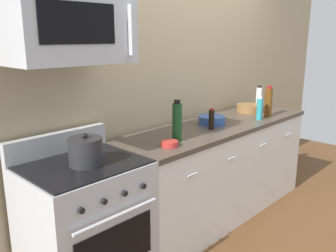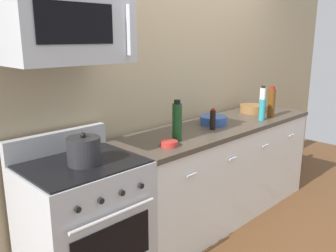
# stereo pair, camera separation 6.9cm
# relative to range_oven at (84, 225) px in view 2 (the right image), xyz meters

# --- Properties ---
(ground_plane) EXTENTS (6.41, 6.41, 0.00)m
(ground_plane) POSITION_rel_range_oven_xyz_m (1.50, -0.00, -0.47)
(ground_plane) COLOR brown
(back_wall) EXTENTS (5.34, 0.10, 2.70)m
(back_wall) POSITION_rel_range_oven_xyz_m (1.50, 0.41, 0.88)
(back_wall) COLOR tan
(back_wall) RESTS_ON ground_plane
(counter_unit) EXTENTS (2.25, 0.66, 0.92)m
(counter_unit) POSITION_rel_range_oven_xyz_m (1.50, -0.00, -0.01)
(counter_unit) COLOR white
(counter_unit) RESTS_ON ground_plane
(range_oven) EXTENTS (0.76, 0.69, 1.07)m
(range_oven) POSITION_rel_range_oven_xyz_m (0.00, 0.00, 0.00)
(range_oven) COLOR #B7BABF
(range_oven) RESTS_ON ground_plane
(microwave) EXTENTS (0.74, 0.44, 0.40)m
(microwave) POSITION_rel_range_oven_xyz_m (0.00, 0.04, 1.28)
(microwave) COLOR #B7BABF
(bottle_vinegar_white) EXTENTS (0.07, 0.07, 0.26)m
(bottle_vinegar_white) POSITION_rel_range_oven_xyz_m (2.37, 0.09, 0.58)
(bottle_vinegar_white) COLOR silver
(bottle_vinegar_white) RESTS_ON countertop_slab
(bottle_dish_soap) EXTENTS (0.06, 0.06, 0.23)m
(bottle_dish_soap) POSITION_rel_range_oven_xyz_m (1.90, -0.19, 0.56)
(bottle_dish_soap) COLOR teal
(bottle_dish_soap) RESTS_ON countertop_slab
(bottle_wine_amber) EXTENTS (0.07, 0.07, 0.31)m
(bottle_wine_amber) POSITION_rel_range_oven_xyz_m (2.08, -0.18, 0.60)
(bottle_wine_amber) COLOR #59330F
(bottle_wine_amber) RESTS_ON countertop_slab
(bottle_soy_sauce_dark) EXTENTS (0.05, 0.05, 0.19)m
(bottle_soy_sauce_dark) POSITION_rel_range_oven_xyz_m (1.27, -0.08, 0.54)
(bottle_soy_sauce_dark) COLOR black
(bottle_soy_sauce_dark) RESTS_ON countertop_slab
(bottle_wine_green) EXTENTS (0.08, 0.08, 0.32)m
(bottle_wine_green) POSITION_rel_range_oven_xyz_m (0.80, -0.10, 0.60)
(bottle_wine_green) COLOR #19471E
(bottle_wine_green) RESTS_ON countertop_slab
(bowl_red_small) EXTENTS (0.13, 0.13, 0.04)m
(bowl_red_small) POSITION_rel_range_oven_xyz_m (0.65, -0.16, 0.47)
(bowl_red_small) COLOR #B72D28
(bowl_red_small) RESTS_ON countertop_slab
(bowl_wooden_salad) EXTENTS (0.27, 0.27, 0.08)m
(bowl_wooden_salad) POSITION_rel_range_oven_xyz_m (2.15, 0.08, 0.50)
(bowl_wooden_salad) COLOR brown
(bowl_wooden_salad) RESTS_ON countertop_slab
(bowl_blue_mixing) EXTENTS (0.25, 0.25, 0.08)m
(bowl_blue_mixing) POSITION_rel_range_oven_xyz_m (1.43, 0.03, 0.49)
(bowl_blue_mixing) COLOR #2D519E
(bowl_blue_mixing) RESTS_ON countertop_slab
(stockpot) EXTENTS (0.21, 0.21, 0.21)m
(stockpot) POSITION_rel_range_oven_xyz_m (0.00, -0.05, 0.54)
(stockpot) COLOR #262628
(stockpot) RESTS_ON range_oven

